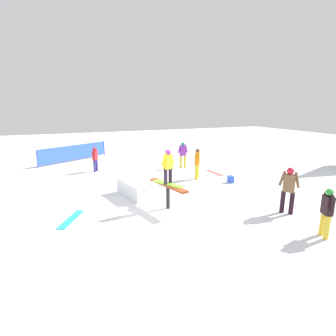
% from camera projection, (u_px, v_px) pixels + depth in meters
% --- Properties ---
extents(ground_plane, '(60.00, 60.00, 0.00)m').
position_uv_depth(ground_plane, '(168.00, 208.00, 9.64)').
color(ground_plane, white).
extents(rail_feature, '(2.04, 0.72, 0.92)m').
position_uv_depth(rail_feature, '(168.00, 188.00, 9.47)').
color(rail_feature, black).
rests_on(rail_feature, ground).
extents(snow_kicker_ramp, '(2.09, 1.86, 0.65)m').
position_uv_depth(snow_kicker_ramp, '(142.00, 187.00, 11.05)').
color(snow_kicker_ramp, white).
rests_on(snow_kicker_ramp, ground).
extents(main_rider_on_rail, '(1.30, 0.80, 1.28)m').
position_uv_depth(main_rider_on_rail, '(168.00, 167.00, 9.29)').
color(main_rider_on_rail, '#80E032').
rests_on(main_rider_on_rail, rail_feature).
extents(bystander_brown, '(0.59, 0.51, 1.65)m').
position_uv_depth(bystander_brown, '(289.00, 188.00, 8.99)').
color(bystander_brown, black).
rests_on(bystander_brown, ground).
extents(bystander_purple, '(0.24, 0.66, 1.55)m').
position_uv_depth(bystander_purple, '(183.00, 153.00, 15.79)').
color(bystander_purple, gold).
rests_on(bystander_purple, ground).
extents(bystander_black, '(0.59, 0.33, 1.46)m').
position_uv_depth(bystander_black, '(327.00, 210.00, 7.34)').
color(bystander_black, gold).
rests_on(bystander_black, ground).
extents(bystander_red, '(0.49, 0.40, 1.40)m').
position_uv_depth(bystander_red, '(95.00, 158.00, 14.86)').
color(bystander_red, navy).
rests_on(bystander_red, ground).
extents(bystander_orange, '(0.58, 0.50, 1.58)m').
position_uv_depth(bystander_orange, '(197.00, 162.00, 13.31)').
color(bystander_orange, gold).
rests_on(bystander_orange, ground).
extents(loose_snowboard_coral, '(1.44, 0.31, 0.02)m').
position_uv_depth(loose_snowboard_coral, '(215.00, 173.00, 14.70)').
color(loose_snowboard_coral, '#EE6C5F').
rests_on(loose_snowboard_coral, ground).
extents(loose_snowboard_cyan, '(1.44, 0.96, 0.02)m').
position_uv_depth(loose_snowboard_cyan, '(71.00, 219.00, 8.68)').
color(loose_snowboard_cyan, '#24BCD5').
rests_on(loose_snowboard_cyan, ground).
extents(backpack_on_snow, '(0.32, 0.25, 0.34)m').
position_uv_depth(backpack_on_snow, '(231.00, 179.00, 12.82)').
color(backpack_on_snow, blue).
rests_on(backpack_on_snow, ground).
extents(safety_fence, '(2.56, 4.47, 1.10)m').
position_uv_depth(safety_fence, '(74.00, 152.00, 17.72)').
color(safety_fence, blue).
rests_on(safety_fence, ground).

